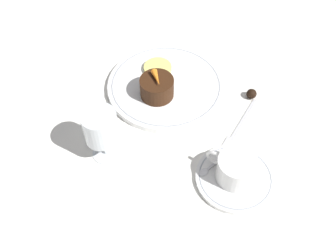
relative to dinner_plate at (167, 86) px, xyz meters
The scene contains 11 objects.
ground_plane 0.02m from the dinner_plate, 82.84° to the left, with size 3.00×3.00×0.00m, color white.
dinner_plate is the anchor object (origin of this frame).
saucer 0.28m from the dinner_plate, 149.14° to the left, with size 0.16×0.16×0.01m.
coffee_cup 0.28m from the dinner_plate, 149.02° to the left, with size 0.10×0.08×0.05m.
spoon 0.24m from the dinner_plate, 144.41° to the left, with size 0.05×0.11×0.00m.
wine_glass 0.24m from the dinner_plate, 86.38° to the left, with size 0.07×0.07×0.12m.
fork 0.20m from the dinner_plate, 168.97° to the left, with size 0.02×0.18×0.01m.
dessert_cake 0.05m from the dinner_plate, 86.96° to the left, with size 0.08×0.08×0.05m.
carrot_garnish 0.07m from the dinner_plate, 86.96° to the left, with size 0.04×0.04×0.02m.
pineapple_slice 0.06m from the dinner_plate, 35.68° to the right, with size 0.07×0.07×0.01m.
chocolate_truffle 0.20m from the dinner_plate, 157.79° to the right, with size 0.02×0.02×0.02m.
Camera 1 is at (-0.33, 0.54, 0.68)m, focal length 42.00 mm.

